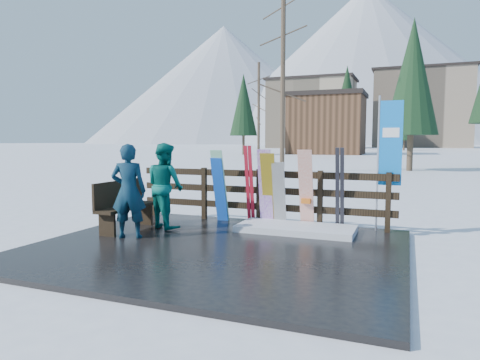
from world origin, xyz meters
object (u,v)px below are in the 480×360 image
at_px(snowboard_2, 269,190).
at_px(rental_flag, 388,148).
at_px(snowboard_1, 220,186).
at_px(snowboard_4, 279,194).
at_px(person_front, 129,191).
at_px(person_back, 165,186).
at_px(bench, 124,204).
at_px(snowboard_0, 219,190).
at_px(snowboard_3, 265,188).
at_px(snowboard_5, 306,189).

bearing_deg(snowboard_2, rental_flag, 6.80).
xyz_separation_m(snowboard_1, snowboard_4, (1.32, 0.00, -0.11)).
xyz_separation_m(snowboard_4, person_front, (-2.22, -1.99, 0.19)).
bearing_deg(snowboard_2, person_back, -152.85).
relative_size(bench, snowboard_0, 1.05).
bearing_deg(person_front, snowboard_2, -156.75).
xyz_separation_m(bench, snowboard_0, (1.40, 1.44, 0.18)).
height_order(person_front, person_back, person_back).
relative_size(snowboard_1, snowboard_4, 1.19).
xyz_separation_m(snowboard_0, snowboard_4, (1.33, 0.00, -0.03)).
xyz_separation_m(snowboard_3, person_front, (-1.92, -1.99, 0.06)).
distance_m(bench, person_back, 0.87).
relative_size(snowboard_0, snowboard_5, 0.89).
height_order(snowboard_1, rental_flag, rental_flag).
distance_m(snowboard_0, person_front, 2.18).
xyz_separation_m(snowboard_0, rental_flag, (3.39, 0.27, 0.91)).
xyz_separation_m(snowboard_1, snowboard_5, (1.87, 0.00, 0.01)).
height_order(snowboard_0, person_back, person_back).
distance_m(snowboard_0, snowboard_4, 1.33).
height_order(snowboard_3, person_front, person_front).
relative_size(snowboard_1, person_front, 0.94).
relative_size(rental_flag, person_front, 1.53).
xyz_separation_m(snowboard_5, person_front, (-2.77, -1.99, 0.06)).
bearing_deg(rental_flag, snowboard_3, -173.44).
xyz_separation_m(snowboard_1, person_front, (-0.90, -1.99, 0.07)).
distance_m(snowboard_1, snowboard_3, 1.03).
height_order(snowboard_0, snowboard_2, snowboard_2).
relative_size(snowboard_4, snowboard_5, 0.83).
bearing_deg(person_back, snowboard_4, -129.88).
xyz_separation_m(rental_flag, person_back, (-4.14, -1.23, -0.75)).
distance_m(rental_flag, person_back, 4.39).
relative_size(bench, snowboard_1, 0.94).
xyz_separation_m(snowboard_4, rental_flag, (2.05, 0.27, 0.94)).
distance_m(snowboard_2, person_front, 2.82).
bearing_deg(snowboard_4, snowboard_0, -180.00).
height_order(snowboard_0, snowboard_1, snowboard_1).
distance_m(snowboard_2, snowboard_3, 0.09).
bearing_deg(snowboard_1, snowboard_4, 0.00).
relative_size(snowboard_1, rental_flag, 0.62).
xyz_separation_m(snowboard_0, snowboard_1, (0.01, 0.00, 0.08)).
bearing_deg(snowboard_1, snowboard_5, 0.00).
distance_m(snowboard_0, snowboard_5, 1.89).
xyz_separation_m(bench, snowboard_3, (2.44, 1.44, 0.27)).
relative_size(rental_flag, person_back, 1.53).
height_order(bench, snowboard_5, snowboard_5).
height_order(snowboard_4, rental_flag, rental_flag).
bearing_deg(snowboard_3, snowboard_4, 0.00).
height_order(snowboard_1, snowboard_3, snowboard_3).
xyz_separation_m(snowboard_2, person_front, (-2.00, -1.99, 0.10)).
distance_m(bench, snowboard_3, 2.85).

